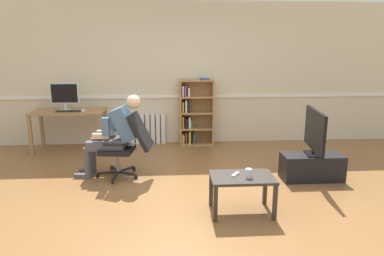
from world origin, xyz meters
TOP-DOWN VIEW (x-y plane):
  - ground_plane at (0.00, 0.00)m, footprint 18.00×18.00m
  - back_wall at (0.00, 2.65)m, footprint 12.00×0.13m
  - computer_desk at (-1.99, 2.15)m, footprint 1.28×0.66m
  - imac_monitor at (-2.06, 2.23)m, footprint 0.50×0.14m
  - keyboard at (-1.94, 2.01)m, footprint 0.44×0.12m
  - computer_mouse at (-1.70, 2.03)m, footprint 0.06×0.10m
  - bookshelf at (0.30, 2.44)m, footprint 0.65×0.29m
  - radiator at (-0.71, 2.54)m, footprint 0.88×0.08m
  - office_chair at (-0.79, 0.75)m, footprint 0.86×0.62m
  - person_seated at (-0.98, 0.78)m, footprint 1.01×0.45m
  - tv_stand at (1.86, 0.46)m, footprint 0.86×0.37m
  - tv_screen at (1.86, 0.46)m, footprint 0.24×0.94m
  - coffee_table at (0.63, -0.50)m, footprint 0.72×0.47m
  - drinking_glass at (0.69, -0.55)m, footprint 0.07×0.07m
  - spare_remote at (0.56, -0.47)m, footprint 0.11×0.15m

SIDE VIEW (x-z plane):
  - ground_plane at x=0.00m, z-range 0.00..0.00m
  - tv_stand at x=1.86m, z-range 0.00..0.37m
  - radiator at x=-0.71m, z-range 0.00..0.60m
  - coffee_table at x=0.63m, z-range 0.16..0.60m
  - spare_remote at x=0.56m, z-range 0.45..0.47m
  - drinking_glass at x=0.69m, z-range 0.45..0.55m
  - office_chair at x=-0.79m, z-range 0.04..1.00m
  - bookshelf at x=0.30m, z-range -0.03..1.26m
  - computer_desk at x=-1.99m, z-range 0.27..1.03m
  - person_seated at x=-0.98m, z-range 0.04..1.26m
  - tv_screen at x=1.86m, z-range 0.39..1.03m
  - keyboard at x=-1.94m, z-range 0.76..0.78m
  - computer_mouse at x=-1.70m, z-range 0.76..0.79m
  - imac_monitor at x=-2.06m, z-range 0.79..1.27m
  - back_wall at x=0.00m, z-range 0.00..2.70m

